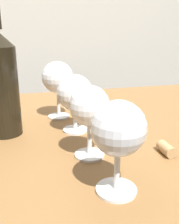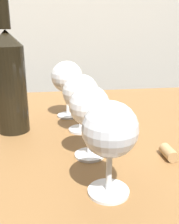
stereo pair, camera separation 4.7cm
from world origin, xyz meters
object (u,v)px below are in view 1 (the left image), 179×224
at_px(wine_glass_cabernet, 58,79).
at_px(wine_glass_white, 118,130).
at_px(wine_glass_pinot, 75,94).
at_px(wine_bottle, 1,82).
at_px(wine_glass_merlot, 90,108).
at_px(cork, 166,149).

bearing_deg(wine_glass_cabernet, wine_glass_white, -84.13).
height_order(wine_glass_pinot, wine_bottle, wine_bottle).
height_order(wine_glass_white, wine_bottle, wine_bottle).
relative_size(wine_glass_white, wine_glass_merlot, 1.03).
height_order(wine_glass_white, wine_glass_cabernet, wine_glass_cabernet).
bearing_deg(wine_glass_merlot, cork, -11.10).
relative_size(wine_glass_cabernet, wine_bottle, 0.49).
bearing_deg(wine_glass_cabernet, wine_bottle, -146.42).
height_order(wine_glass_white, cork, wine_glass_white).
bearing_deg(wine_glass_pinot, wine_glass_merlot, -89.44).
bearing_deg(wine_glass_merlot, wine_glass_pinot, 90.56).
xyz_separation_m(wine_glass_white, wine_glass_pinot, (-0.01, 0.25, -0.01)).
relative_size(wine_glass_white, wine_glass_cabernet, 0.93).
bearing_deg(wine_glass_white, wine_bottle, 122.37).
distance_m(wine_glass_pinot, wine_bottle, 0.16).
bearing_deg(wine_glass_merlot, wine_glass_white, -84.54).
bearing_deg(cork, wine_glass_merlot, 168.90).
distance_m(wine_glass_cabernet, cork, 0.34).
relative_size(wine_glass_pinot, cork, 3.27).
xyz_separation_m(wine_glass_white, wine_bottle, (-0.17, 0.27, 0.02)).
height_order(wine_glass_merlot, wine_glass_pinot, wine_glass_merlot).
xyz_separation_m(wine_glass_cabernet, cork, (0.17, -0.27, -0.10)).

